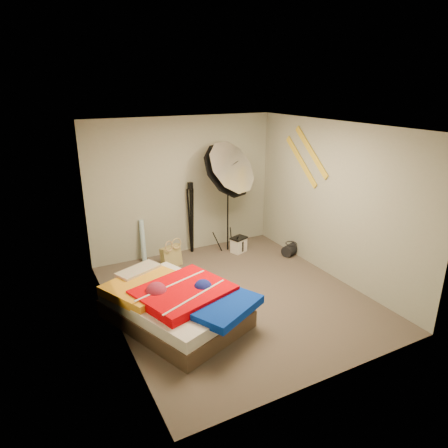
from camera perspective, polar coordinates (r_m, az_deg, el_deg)
floor at (r=6.09m, az=1.79°, el=-10.29°), size 4.00×4.00×0.00m
ceiling at (r=5.32m, az=2.08°, el=13.80°), size 4.00×4.00×0.00m
wall_back at (r=7.32m, az=-5.78°, el=5.34°), size 3.50×0.00×3.50m
wall_front at (r=4.09m, az=15.87°, el=-7.04°), size 3.50×0.00×3.50m
wall_left at (r=5.01m, az=-15.83°, el=-2.04°), size 0.00×4.00×4.00m
wall_right at (r=6.58m, az=15.36°, el=3.12°), size 0.00×4.00×4.00m
tote_bag at (r=6.98m, az=-7.56°, el=-4.66°), size 0.42×0.29×0.39m
wrapping_roll at (r=7.24m, az=-11.52°, el=-2.40°), size 0.12×0.23×0.76m
camera_case at (r=7.55m, az=2.11°, el=-3.04°), size 0.32×0.28×0.27m
duffel_bag at (r=7.54m, az=9.50°, el=-3.60°), size 0.40×0.33×0.21m
wall_stripe_upper at (r=6.86m, az=12.37°, el=10.02°), size 0.02×0.91×0.78m
wall_stripe_lower at (r=7.08m, az=10.96°, el=8.76°), size 0.02×0.91×0.78m
bed at (r=5.44m, az=-6.98°, el=-11.19°), size 1.87×2.14×0.53m
photo_umbrella at (r=7.02m, az=0.40°, el=7.56°), size 1.15×1.05×2.20m
camera_tripod at (r=7.37m, az=-4.73°, el=1.61°), size 0.09×0.09×1.35m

